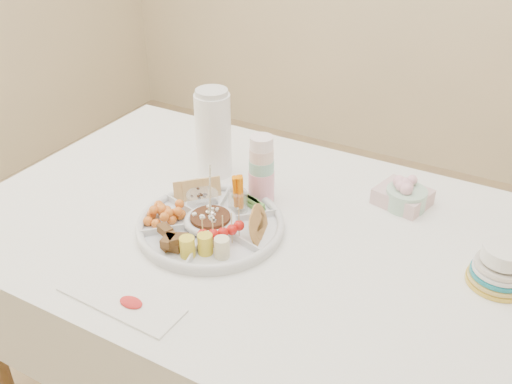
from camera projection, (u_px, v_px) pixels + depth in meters
The scene contains 15 objects.
dining_table at pixel (251, 326), 1.72m from camera, with size 1.52×1.02×0.76m, color white.
party_tray at pixel (211, 223), 1.49m from camera, with size 0.38×0.38×0.04m, color silver.
bean_dip at pixel (210, 221), 1.48m from camera, with size 0.10×0.10×0.04m, color #522E11.
tortillas at pixel (259, 223), 1.45m from camera, with size 0.10×0.10×0.06m, color #AF794E, non-canonical shape.
carrot_cucumber at pixel (246, 191), 1.54m from camera, with size 0.10×0.10×0.10m, color orange, non-canonical shape.
pita_raisins at pixel (201, 191), 1.58m from camera, with size 0.12×0.12×0.07m, color tan, non-canonical shape.
cherries at pixel (164, 212), 1.51m from camera, with size 0.11×0.11×0.05m, color orange, non-canonical shape.
granola_chunks at pixel (171, 240), 1.40m from camera, with size 0.11×0.11×0.05m, color #543414, non-canonical shape.
banana_tomato at pixel (221, 240), 1.36m from camera, with size 0.12×0.12×0.10m, color #F5D56E, non-canonical shape.
cup_stack at pixel (261, 170), 1.57m from camera, with size 0.07×0.07×0.20m, color #B7C7B2.
thermos at pixel (213, 132), 1.69m from camera, with size 0.11×0.11×0.28m, color white.
flower_bowl at pixel (407, 194), 1.57m from camera, with size 0.11×0.11×0.08m, color #91D0B0.
napkin_stack at pixel (403, 197), 1.60m from camera, with size 0.14×0.12×0.05m, color beige.
plate_stack at pixel (501, 267), 1.29m from camera, with size 0.14×0.14×0.09m, color gold.
placemat at pixel (121, 300), 1.26m from camera, with size 0.30×0.10×0.01m, color white.
Camera 1 is at (0.63, -1.09, 1.62)m, focal length 40.00 mm.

